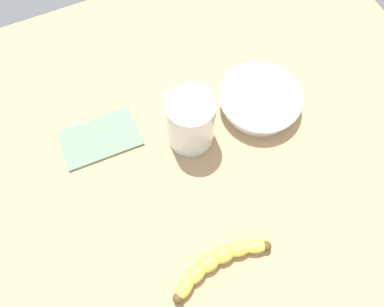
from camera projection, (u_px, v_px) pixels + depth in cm
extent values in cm
cube|color=#A4845C|center=(208.00, 208.00, 74.66)|extent=(120.00, 120.00, 3.00)
ellipsoid|color=yellow|center=(255.00, 247.00, 68.56)|extent=(5.01, 3.86, 2.37)
ellipsoid|color=yellow|center=(239.00, 249.00, 68.40)|extent=(4.90, 3.57, 2.76)
ellipsoid|color=yellow|center=(223.00, 254.00, 68.01)|extent=(4.47, 3.18, 3.15)
ellipsoid|color=yellow|center=(208.00, 263.00, 67.40)|extent=(4.95, 3.90, 3.15)
ellipsoid|color=yellow|center=(196.00, 274.00, 66.61)|extent=(5.15, 4.18, 2.76)
ellipsoid|color=yellow|center=(185.00, 288.00, 65.66)|extent=(5.03, 4.37, 2.37)
sphere|color=#513819|center=(266.00, 246.00, 68.59)|extent=(1.84, 1.84, 1.84)
sphere|color=#513819|center=(178.00, 298.00, 64.96)|extent=(1.84, 1.84, 1.84)
cylinder|color=silver|center=(191.00, 122.00, 73.73)|extent=(9.34, 9.34, 12.66)
cylinder|color=#B2CA8F|center=(191.00, 122.00, 74.03)|extent=(8.84, 8.84, 11.48)
cylinder|color=white|center=(260.00, 100.00, 80.58)|extent=(14.96, 14.96, 4.38)
torus|color=white|center=(261.00, 96.00, 79.13)|extent=(17.46, 17.46, 1.20)
cube|color=slate|center=(100.00, 138.00, 79.03)|extent=(16.03, 10.00, 0.60)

